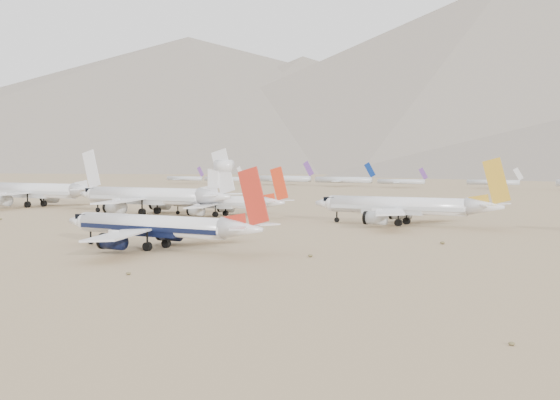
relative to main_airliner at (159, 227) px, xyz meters
name	(u,v)px	position (x,y,z in m)	size (l,w,h in m)	color
ground	(188,249)	(4.11, 2.91, -4.17)	(7000.00, 7000.00, 0.00)	#947856
main_airliner	(159,227)	(0.00, 0.00, 0.00)	(43.00, 42.00, 15.18)	white
row2_gold_tail	(405,206)	(21.85, 69.63, 0.62)	(48.09, 47.03, 17.12)	white
row2_orange_tail	(222,202)	(-35.23, 71.42, -0.01)	(41.56, 40.66, 14.83)	white
row2_white_trijet	(153,196)	(-56.89, 66.32, 1.60)	(56.27, 55.00, 19.94)	white
row2_white_twin	(37,191)	(-117.97, 75.34, 1.56)	(56.96, 55.73, 20.35)	white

